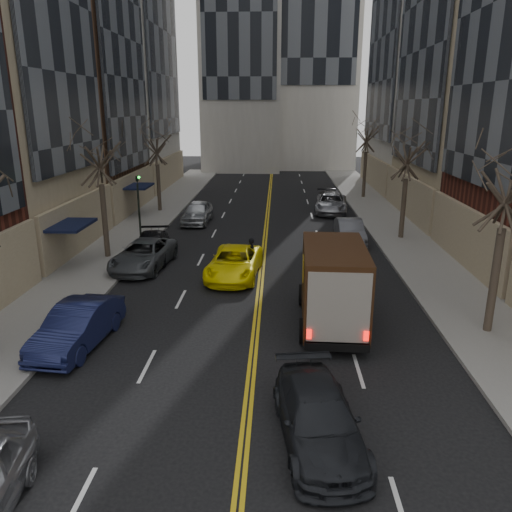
# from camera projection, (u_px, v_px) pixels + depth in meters

# --- Properties ---
(sidewalk_left) EXTENTS (4.00, 66.00, 0.15)m
(sidewalk_left) POSITION_uv_depth(u_px,v_px,m) (138.00, 228.00, 34.99)
(sidewalk_left) COLOR slate
(sidewalk_left) RESTS_ON ground
(sidewalk_right) EXTENTS (4.00, 66.00, 0.15)m
(sidewalk_right) POSITION_uv_depth(u_px,v_px,m) (397.00, 231.00, 34.25)
(sidewalk_right) COLOR slate
(sidewalk_right) RESTS_ON ground
(streetwall_right) EXTENTS (12.26, 49.00, 34.00)m
(streetwall_right) POSITION_uv_depth(u_px,v_px,m) (505.00, 4.00, 34.57)
(streetwall_right) COLOR #4C301E
(streetwall_right) RESTS_ON ground
(tree_lf_mid) EXTENTS (3.20, 3.20, 8.91)m
(tree_lf_mid) POSITION_uv_depth(u_px,v_px,m) (97.00, 140.00, 26.41)
(tree_lf_mid) COLOR #382D23
(tree_lf_mid) RESTS_ON sidewalk_left
(tree_lf_far) EXTENTS (3.20, 3.20, 8.12)m
(tree_lf_far) POSITION_uv_depth(u_px,v_px,m) (156.00, 136.00, 39.01)
(tree_lf_far) COLOR #382D23
(tree_lf_far) RESTS_ON sidewalk_left
(tree_rt_near) EXTENTS (3.20, 3.20, 8.71)m
(tree_rt_near) POSITION_uv_depth(u_px,v_px,m) (512.00, 162.00, 17.11)
(tree_rt_near) COLOR #382D23
(tree_rt_near) RESTS_ON sidewalk_right
(tree_rt_mid) EXTENTS (3.20, 3.20, 8.32)m
(tree_rt_mid) POSITION_uv_depth(u_px,v_px,m) (409.00, 142.00, 30.58)
(tree_rt_mid) COLOR #382D23
(tree_rt_mid) RESTS_ON sidewalk_right
(tree_rt_far) EXTENTS (3.20, 3.20, 9.11)m
(tree_rt_far) POSITION_uv_depth(u_px,v_px,m) (368.00, 124.00, 44.76)
(tree_rt_far) COLOR #382D23
(tree_rt_far) RESTS_ON sidewalk_right
(traffic_signal) EXTENTS (0.29, 0.26, 4.70)m
(traffic_signal) POSITION_uv_depth(u_px,v_px,m) (139.00, 203.00, 29.35)
(traffic_signal) COLOR black
(traffic_signal) RESTS_ON sidewalk_left
(ups_truck) EXTENTS (2.66, 6.15, 3.33)m
(ups_truck) POSITION_uv_depth(u_px,v_px,m) (332.00, 285.00, 19.28)
(ups_truck) COLOR black
(ups_truck) RESTS_ON ground
(observer_sedan) EXTENTS (2.55, 4.96, 1.38)m
(observer_sedan) POSITION_uv_depth(u_px,v_px,m) (318.00, 418.00, 12.69)
(observer_sedan) COLOR black
(observer_sedan) RESTS_ON ground
(taxi) EXTENTS (2.84, 5.43, 1.46)m
(taxi) POSITION_uv_depth(u_px,v_px,m) (234.00, 263.00, 25.10)
(taxi) COLOR #FFEC0A
(taxi) RESTS_ON ground
(pedestrian) EXTENTS (0.58, 0.70, 1.64)m
(pedestrian) POSITION_uv_depth(u_px,v_px,m) (252.00, 253.00, 26.45)
(pedestrian) COLOR black
(pedestrian) RESTS_ON ground
(parked_lf_b) EXTENTS (2.15, 4.84, 1.55)m
(parked_lf_b) POSITION_uv_depth(u_px,v_px,m) (78.00, 326.00, 17.79)
(parked_lf_b) COLOR #13183D
(parked_lf_b) RESTS_ON ground
(parked_lf_c) EXTENTS (2.95, 5.47, 1.46)m
(parked_lf_c) POSITION_uv_depth(u_px,v_px,m) (144.00, 255.00, 26.47)
(parked_lf_c) COLOR #484B4F
(parked_lf_c) RESTS_ON ground
(parked_lf_d) EXTENTS (2.58, 5.07, 1.41)m
(parked_lf_d) POSITION_uv_depth(u_px,v_px,m) (151.00, 247.00, 28.10)
(parked_lf_d) COLOR black
(parked_lf_d) RESTS_ON ground
(parked_lf_e) EXTENTS (2.03, 4.74, 1.59)m
(parked_lf_e) POSITION_uv_depth(u_px,v_px,m) (197.00, 212.00, 36.69)
(parked_lf_e) COLOR #B0B5B9
(parked_lf_e) RESTS_ON ground
(parked_rt_a) EXTENTS (1.56, 4.45, 1.46)m
(parked_rt_a) POSITION_uv_depth(u_px,v_px,m) (350.00, 231.00, 31.42)
(parked_rt_a) COLOR #52535A
(parked_rt_a) RESTS_ON ground
(parked_rt_b) EXTENTS (3.07, 5.66, 1.51)m
(parked_rt_b) POSITION_uv_depth(u_px,v_px,m) (331.00, 203.00, 40.22)
(parked_rt_b) COLOR #96979D
(parked_rt_b) RESTS_ON ground
(parked_rt_c) EXTENTS (1.90, 4.68, 1.36)m
(parked_rt_c) POSITION_uv_depth(u_px,v_px,m) (329.00, 200.00, 41.98)
(parked_rt_c) COLOR black
(parked_rt_c) RESTS_ON ground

